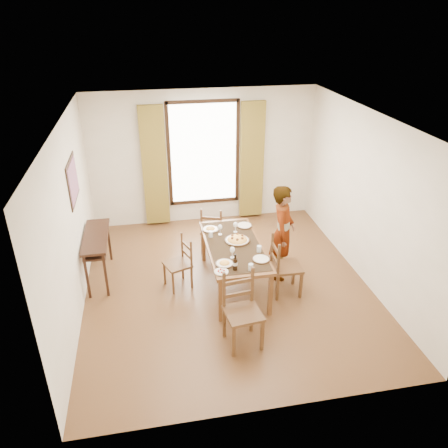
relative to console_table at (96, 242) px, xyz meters
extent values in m
plane|color=#472C16|center=(2.03, -0.60, -0.68)|extent=(5.00, 5.00, 0.00)
cube|color=white|center=(2.03, 1.90, 0.67)|extent=(4.50, 0.10, 2.70)
cube|color=white|center=(2.03, -3.10, 0.67)|extent=(4.50, 0.10, 2.70)
cube|color=white|center=(-0.22, -0.60, 0.67)|extent=(0.10, 5.00, 2.70)
cube|color=white|center=(4.28, -0.60, 0.67)|extent=(0.10, 5.00, 2.70)
cube|color=white|center=(2.03, -0.60, 2.04)|extent=(4.50, 5.00, 0.04)
cube|color=white|center=(2.03, 1.87, 0.77)|extent=(1.30, 0.04, 2.00)
cube|color=olive|center=(1.05, 1.81, 0.57)|extent=(0.48, 0.10, 2.40)
cube|color=olive|center=(3.01, 1.81, 0.57)|extent=(0.48, 0.10, 2.40)
cube|color=black|center=(-0.21, 0.00, 1.07)|extent=(0.02, 0.86, 0.66)
cube|color=red|center=(-0.20, 0.00, 1.07)|extent=(0.01, 0.76, 0.56)
cube|color=black|center=(0.00, 0.00, 0.10)|extent=(0.38, 1.20, 0.04)
cube|color=black|center=(0.00, 0.00, -0.02)|extent=(0.34, 1.10, 0.03)
cube|color=black|center=(-0.14, -0.55, -0.30)|extent=(0.04, 0.04, 0.76)
cube|color=black|center=(-0.14, 0.55, -0.30)|extent=(0.04, 0.04, 0.76)
cube|color=black|center=(0.14, -0.55, -0.30)|extent=(0.04, 0.04, 0.76)
cube|color=black|center=(0.14, 0.55, -0.30)|extent=(0.04, 0.04, 0.76)
cube|color=brown|center=(2.13, -0.63, 0.04)|extent=(0.85, 1.80, 0.05)
cube|color=black|center=(2.13, -0.63, 0.07)|extent=(0.79, 1.65, 0.01)
cube|color=brown|center=(1.77, -1.47, -0.33)|extent=(0.06, 0.06, 0.70)
cube|color=brown|center=(1.77, 0.21, -0.33)|extent=(0.06, 0.06, 0.70)
cube|color=brown|center=(2.50, -1.47, -0.33)|extent=(0.06, 0.06, 0.70)
cube|color=brown|center=(2.50, 0.21, -0.33)|extent=(0.06, 0.06, 0.70)
cube|color=#54341C|center=(1.25, -0.49, -0.28)|extent=(0.49, 0.49, 0.04)
cube|color=#54341C|center=(1.04, -0.39, -0.48)|extent=(0.04, 0.04, 0.41)
cube|color=#54341C|center=(1.34, -0.28, -0.48)|extent=(0.04, 0.04, 0.41)
cube|color=#54341C|center=(1.15, -0.70, -0.48)|extent=(0.04, 0.04, 0.41)
cube|color=#54341C|center=(1.46, -0.58, -0.48)|extent=(0.04, 0.04, 0.41)
cube|color=#54341C|center=(1.35, -0.28, -0.05)|extent=(0.03, 0.03, 0.45)
cube|color=#54341C|center=(1.47, -0.58, -0.05)|extent=(0.03, 0.03, 0.45)
cube|color=#54341C|center=(1.41, -0.43, -0.14)|extent=(0.14, 0.31, 0.05)
cube|color=#54341C|center=(1.41, -0.43, 0.02)|extent=(0.14, 0.31, 0.05)
cube|color=#54341C|center=(1.99, 0.53, -0.25)|extent=(0.52, 0.52, 0.04)
cube|color=#54341C|center=(2.22, 0.64, -0.47)|extent=(0.04, 0.04, 0.43)
cube|color=#54341C|center=(2.10, 0.31, -0.47)|extent=(0.04, 0.04, 0.43)
cube|color=#54341C|center=(1.89, 0.76, -0.47)|extent=(0.04, 0.04, 0.43)
cube|color=#54341C|center=(1.77, 0.43, -0.47)|extent=(0.04, 0.04, 0.43)
cube|color=#54341C|center=(2.09, 0.30, -0.01)|extent=(0.03, 0.03, 0.48)
cube|color=#54341C|center=(1.77, 0.42, -0.01)|extent=(0.03, 0.03, 0.48)
cube|color=#54341C|center=(1.93, 0.36, -0.10)|extent=(0.34, 0.14, 0.05)
cube|color=#54341C|center=(1.93, 0.36, 0.07)|extent=(0.34, 0.14, 0.05)
cube|color=#54341C|center=(1.98, -1.98, -0.19)|extent=(0.51, 0.51, 0.04)
cube|color=#54341C|center=(1.80, -2.20, -0.44)|extent=(0.04, 0.04, 0.49)
cube|color=#54341C|center=(1.76, -1.81, -0.44)|extent=(0.04, 0.04, 0.49)
cube|color=#54341C|center=(2.20, -2.16, -0.44)|extent=(0.04, 0.04, 0.49)
cube|color=#54341C|center=(2.15, -1.76, -0.44)|extent=(0.04, 0.04, 0.49)
cube|color=#54341C|center=(1.76, -1.80, 0.08)|extent=(0.04, 0.04, 0.55)
cube|color=#54341C|center=(2.15, -1.75, 0.08)|extent=(0.04, 0.04, 0.55)
cube|color=#54341C|center=(1.95, -1.78, -0.03)|extent=(0.40, 0.08, 0.05)
cube|color=#54341C|center=(1.95, -1.78, 0.17)|extent=(0.40, 0.08, 0.05)
cube|color=#54341C|center=(2.90, -0.97, -0.22)|extent=(0.45, 0.45, 0.04)
cube|color=#54341C|center=(3.08, -1.16, -0.45)|extent=(0.04, 0.04, 0.47)
cube|color=#54341C|center=(2.71, -1.15, -0.45)|extent=(0.04, 0.04, 0.47)
cube|color=#54341C|center=(3.09, -0.78, -0.45)|extent=(0.04, 0.04, 0.47)
cube|color=#54341C|center=(2.72, -0.78, -0.45)|extent=(0.04, 0.04, 0.47)
cube|color=#54341C|center=(2.70, -1.15, 0.04)|extent=(0.04, 0.04, 0.52)
cube|color=#54341C|center=(2.71, -0.78, 0.04)|extent=(0.04, 0.04, 0.52)
cube|color=#54341C|center=(2.70, -0.96, -0.06)|extent=(0.04, 0.37, 0.05)
cube|color=#54341C|center=(2.70, -0.96, 0.13)|extent=(0.04, 0.37, 0.05)
imported|color=#94969C|center=(2.97, -0.48, 0.12)|extent=(0.88, 0.83, 1.61)
cylinder|color=silver|center=(2.46, -0.91, 0.12)|extent=(0.07, 0.07, 0.10)
cylinder|color=silver|center=(1.82, -0.31, 0.12)|extent=(0.07, 0.07, 0.10)
cylinder|color=silver|center=(2.22, -1.38, 0.12)|extent=(0.07, 0.07, 0.10)
camera|label=1|loc=(0.89, -6.41, 3.44)|focal=35.00mm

